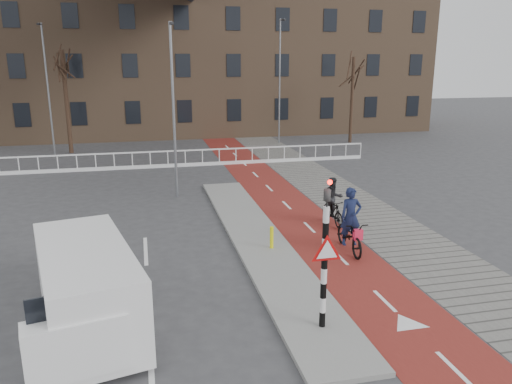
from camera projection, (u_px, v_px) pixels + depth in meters
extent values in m
plane|color=#38383A|center=(317.00, 290.00, 13.57)|extent=(120.00, 120.00, 0.00)
cube|color=maroon|center=(275.00, 193.00, 23.31)|extent=(2.50, 60.00, 0.01)
cube|color=slate|center=(331.00, 190.00, 23.92)|extent=(3.00, 60.00, 0.01)
cube|color=gray|center=(258.00, 240.00, 17.17)|extent=(1.80, 16.00, 0.12)
cylinder|color=black|center=(324.00, 268.00, 11.15)|extent=(0.14, 0.14, 2.88)
imported|color=black|center=(327.00, 189.00, 10.68)|extent=(0.13, 0.16, 0.80)
cylinder|color=#FF0C05|center=(330.00, 182.00, 10.50)|extent=(0.11, 0.02, 0.11)
cylinder|color=yellow|center=(272.00, 237.00, 16.19)|extent=(0.12, 0.12, 0.72)
imported|color=black|center=(350.00, 235.00, 16.17)|extent=(0.81, 2.10, 1.09)
imported|color=#141C3D|center=(351.00, 216.00, 16.00)|extent=(0.71, 0.48, 1.89)
cube|color=#EA2145|center=(358.00, 235.00, 15.60)|extent=(0.28, 0.19, 0.34)
imported|color=black|center=(333.00, 212.00, 18.80)|extent=(0.61, 1.71, 1.01)
imported|color=black|center=(333.00, 198.00, 18.67)|extent=(0.82, 0.66, 1.58)
cube|color=white|center=(87.00, 287.00, 11.33)|extent=(2.86, 4.99, 1.88)
cube|color=#20934B|center=(43.00, 295.00, 11.15)|extent=(0.68, 2.93, 0.55)
cube|color=#20934B|center=(130.00, 287.00, 11.57)|extent=(0.68, 2.93, 0.55)
cube|color=black|center=(75.00, 313.00, 9.35)|extent=(1.66, 0.42, 0.90)
cylinder|color=black|center=(59.00, 362.00, 9.81)|extent=(0.37, 0.69, 0.66)
cylinder|color=black|center=(140.00, 343.00, 10.47)|extent=(0.37, 0.69, 0.66)
cylinder|color=black|center=(48.00, 295.00, 12.58)|extent=(0.37, 0.69, 0.66)
cylinder|color=black|center=(112.00, 283.00, 13.25)|extent=(0.37, 0.69, 0.66)
cube|color=silver|center=(132.00, 153.00, 28.23)|extent=(28.00, 0.08, 0.08)
cube|color=silver|center=(133.00, 167.00, 28.45)|extent=(28.00, 0.10, 0.20)
cube|color=#7F6047|center=(154.00, 60.00, 41.48)|extent=(46.00, 10.00, 12.00)
cylinder|color=black|center=(67.00, 103.00, 32.49)|extent=(0.28, 0.28, 6.66)
cylinder|color=black|center=(352.00, 100.00, 36.75)|extent=(0.24, 0.24, 6.23)
cylinder|color=slate|center=(174.00, 113.00, 21.78)|extent=(0.12, 0.12, 7.61)
cylinder|color=slate|center=(48.00, 91.00, 31.56)|extent=(0.12, 0.12, 8.23)
cylinder|color=slate|center=(280.00, 83.00, 36.11)|extent=(0.12, 0.12, 8.82)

